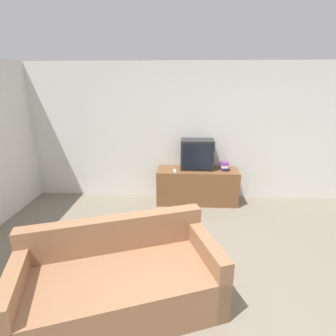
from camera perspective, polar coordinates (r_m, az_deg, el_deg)
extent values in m
plane|color=#756B5B|center=(2.96, 4.14, -30.01)|extent=(14.00, 14.00, 0.00)
cube|color=silver|center=(5.10, 3.80, 7.63)|extent=(9.00, 0.06, 2.60)
cube|color=brown|center=(5.07, 6.31, -3.90)|extent=(1.52, 0.52, 0.66)
cube|color=black|center=(4.96, 6.31, 2.99)|extent=(0.61, 0.36, 0.56)
cube|color=black|center=(4.78, 6.43, 2.43)|extent=(0.53, 0.01, 0.48)
cube|color=#8C6042|center=(2.92, -10.16, -24.69)|extent=(2.14, 1.51, 0.46)
cube|color=#8C6042|center=(2.97, -11.49, -13.76)|extent=(1.89, 0.79, 0.38)
cube|color=#8C6042|center=(2.94, -29.70, -23.98)|extent=(0.44, 0.92, 0.67)
cube|color=#8C6042|center=(3.03, 8.01, -20.09)|extent=(0.44, 0.92, 0.67)
cube|color=#7A3884|center=(5.02, 12.07, -0.32)|extent=(0.13, 0.17, 0.02)
cube|color=#7A3884|center=(5.02, 12.02, -0.09)|extent=(0.14, 0.19, 0.02)
cube|color=#23478E|center=(5.03, 12.22, 0.17)|extent=(0.15, 0.21, 0.03)
cube|color=silver|center=(5.00, 12.06, 0.43)|extent=(0.14, 0.22, 0.03)
cube|color=#7A3884|center=(4.99, 12.12, 0.78)|extent=(0.14, 0.18, 0.03)
cube|color=#7A3884|center=(4.99, 12.34, 1.16)|extent=(0.12, 0.15, 0.03)
cube|color=#B7B7B7|center=(4.81, 1.48, -0.68)|extent=(0.06, 0.17, 0.02)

